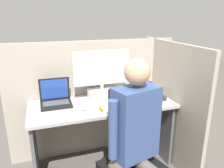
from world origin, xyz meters
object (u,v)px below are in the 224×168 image
at_px(carrot_toy, 102,109).
at_px(office_chair, 132,150).
at_px(laptop, 56,99).
at_px(coffee_mug, 136,90).
at_px(person, 136,136).
at_px(paper_box, 102,95).
at_px(monitor, 102,70).
at_px(stapler, 161,96).

xyz_separation_m(carrot_toy, office_chair, (0.16, -0.37, -0.25)).
distance_m(laptop, coffee_mug, 0.91).
relative_size(laptop, person, 0.23).
xyz_separation_m(laptop, carrot_toy, (0.40, -0.31, -0.03)).
distance_m(paper_box, office_chair, 0.75).
height_order(monitor, office_chair, monitor).
bearing_deg(carrot_toy, laptop, 142.51).
relative_size(monitor, carrot_toy, 4.68).
bearing_deg(person, office_chair, 74.88).
relative_size(paper_box, stapler, 1.88).
bearing_deg(office_chair, monitor, 95.41).
height_order(paper_box, monitor, monitor).
distance_m(monitor, coffee_mug, 0.50).
bearing_deg(paper_box, laptop, -178.80).
bearing_deg(paper_box, coffee_mug, 1.72).
xyz_separation_m(stapler, person, (-0.59, -0.64, -0.01)).
relative_size(paper_box, carrot_toy, 2.17).
bearing_deg(monitor, stapler, -19.75).
relative_size(monitor, coffee_mug, 6.34).
distance_m(office_chair, person, 0.29).
bearing_deg(laptop, coffee_mug, 1.44).
bearing_deg(office_chair, laptop, 129.44).
height_order(stapler, person, person).
bearing_deg(paper_box, monitor, 90.00).
bearing_deg(coffee_mug, laptop, -178.56).
xyz_separation_m(monitor, person, (0.02, -0.86, -0.31)).
relative_size(paper_box, laptop, 0.93).
distance_m(paper_box, stapler, 0.65).
relative_size(monitor, laptop, 1.99).
height_order(monitor, carrot_toy, monitor).
bearing_deg(monitor, office_chair, -84.59).
height_order(stapler, office_chair, office_chair).
height_order(paper_box, office_chair, office_chair).
xyz_separation_m(paper_box, person, (0.02, -0.86, -0.03)).
distance_m(stapler, carrot_toy, 0.71).
height_order(monitor, coffee_mug, monitor).
bearing_deg(coffee_mug, paper_box, -178.28).
relative_size(stapler, carrot_toy, 1.16).
distance_m(monitor, laptop, 0.56).
height_order(carrot_toy, person, person).
height_order(stapler, coffee_mug, coffee_mug).
distance_m(stapler, coffee_mug, 0.30).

